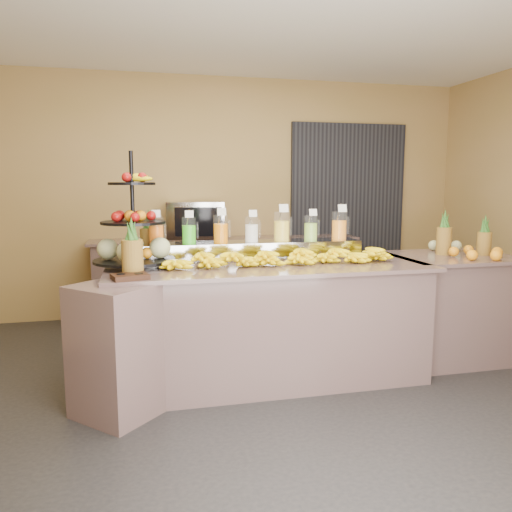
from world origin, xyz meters
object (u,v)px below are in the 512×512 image
object	(u,v)px
pitcher_tray	(252,250)
banana_heap	(284,255)
fruit_stand	(139,238)
condiment_caddy	(130,277)
right_fruit_pile	(469,247)
oven_warmer	(196,220)

from	to	relation	value
pitcher_tray	banana_heap	xyz separation A→B (m)	(0.19, -0.30, -0.00)
fruit_stand	condiment_caddy	distance (m)	0.55
right_fruit_pile	pitcher_tray	bearing A→B (deg)	171.94
fruit_stand	condiment_caddy	xyz separation A→B (m)	(-0.07, -0.51, -0.20)
banana_heap	fruit_stand	size ratio (longest dim) A/B	2.19
banana_heap	condiment_caddy	xyz separation A→B (m)	(-1.18, -0.38, -0.05)
banana_heap	oven_warmer	distance (m)	2.03
condiment_caddy	oven_warmer	xyz separation A→B (m)	(0.70, 2.34, 0.20)
condiment_caddy	pitcher_tray	bearing A→B (deg)	34.46
pitcher_tray	fruit_stand	distance (m)	0.94
oven_warmer	fruit_stand	bearing A→B (deg)	-101.69
condiment_caddy	fruit_stand	bearing A→B (deg)	82.43
oven_warmer	condiment_caddy	bearing A→B (deg)	-99.28
banana_heap	condiment_caddy	bearing A→B (deg)	-162.30
banana_heap	oven_warmer	size ratio (longest dim) A/B	2.98
condiment_caddy	oven_warmer	size ratio (longest dim) A/B	0.36
banana_heap	oven_warmer	world-z (taller)	oven_warmer
right_fruit_pile	oven_warmer	world-z (taller)	oven_warmer
condiment_caddy	right_fruit_pile	bearing A→B (deg)	8.08
condiment_caddy	right_fruit_pile	distance (m)	2.89
fruit_stand	condiment_caddy	bearing A→B (deg)	-100.49
right_fruit_pile	banana_heap	bearing A→B (deg)	-178.92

